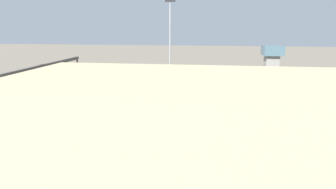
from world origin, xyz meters
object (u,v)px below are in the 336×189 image
Objects in this scene: train_on_track_0 at (58,79)px; signal_gantry at (43,69)px; train_on_track_6 at (144,118)px; control_tower at (271,61)px; maintenance_shed at (256,152)px; train_on_track_2 at (20,86)px; light_mast_0 at (170,31)px.

signal_gantry is (-5.61, 15.00, 5.50)m from train_on_track_0.
control_tower is (-31.17, -44.83, 4.89)m from train_on_track_6.
train_on_track_0 is 0.85× the size of control_tower.
train_on_track_6 is 3.42× the size of signal_gantry.
maintenance_shed is at bearing 126.85° from train_on_track_6.
light_mast_0 reaches higher than train_on_track_2.
light_mast_0 is at bearing -160.52° from train_on_track_2.
signal_gantry is at bearing 110.52° from train_on_track_0.
control_tower reaches higher than train_on_track_6.
train_on_track_2 is 0.85× the size of control_tower.
light_mast_0 is 0.72× the size of signal_gantry.
light_mast_0 is at bearing -173.88° from train_on_track_0.
light_mast_0 reaches higher than control_tower.
train_on_track_0 is 11.16m from train_on_track_2.
train_on_track_0 is at bearing -69.48° from signal_gantry.
train_on_track_6 is at bearing -53.15° from maintenance_shed.
train_on_track_0 is 66.30m from control_tower.
control_tower reaches higher than train_on_track_2.
train_on_track_6 is 10.24× the size of control_tower.
signal_gantry is 65.96m from control_tower.
control_tower is (-16.39, -64.55, 0.31)m from maintenance_shed.
signal_gantry is at bearing 26.88° from control_tower.
signal_gantry reaches higher than train_on_track_0.
control_tower is at bearing -160.05° from light_mast_0.
train_on_track_2 is at bearing -36.85° from maintenance_shed.
light_mast_0 is (-33.47, -3.59, 14.11)m from train_on_track_0.
train_on_track_2 is 0.29× the size of signal_gantry.
maintenance_shed is 66.60m from control_tower.
train_on_track_0 is at bearing 12.96° from control_tower.
train_on_track_6 is 43.14m from train_on_track_2.
signal_gantry reaches higher than train_on_track_2.
light_mast_0 is (-38.42, -13.59, 14.11)m from train_on_track_2.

